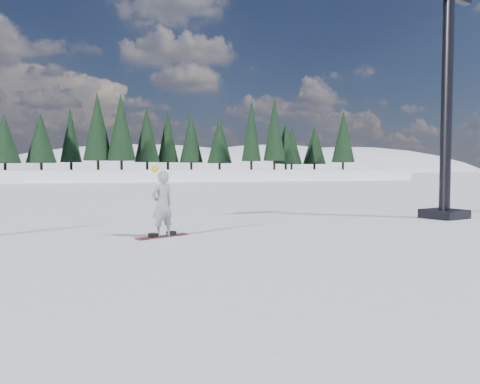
{
  "coord_description": "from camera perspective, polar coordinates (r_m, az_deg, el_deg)",
  "views": [
    {
      "loc": [
        1.58,
        -11.4,
        1.83
      ],
      "look_at": [
        5.41,
        1.93,
        1.1
      ],
      "focal_mm": 35.0,
      "sensor_mm": 36.0,
      "label": 1
    }
  ],
  "objects": [
    {
      "name": "ground",
      "position": [
        11.66,
        -23.73,
        -6.27
      ],
      "size": [
        420.0,
        420.0,
        0.0
      ],
      "primitive_type": "plane",
      "color": "white",
      "rests_on": "ground"
    },
    {
      "name": "alpine_backdrop",
      "position": [
        201.63,
        -19.74,
        -1.67
      ],
      "size": [
        412.5,
        227.0,
        53.2
      ],
      "color": "white",
      "rests_on": "ground"
    },
    {
      "name": "lift_tower",
      "position": [
        18.37,
        23.85,
        7.89
      ],
      "size": [
        2.32,
        1.6,
        8.54
      ],
      "rotation": [
        0.0,
        0.0,
        0.3
      ],
      "color": "black",
      "rests_on": "ground"
    },
    {
      "name": "snowboarder_woman",
      "position": [
        12.39,
        -9.48,
        -1.43
      ],
      "size": [
        0.75,
        0.67,
        1.88
      ],
      "rotation": [
        0.0,
        0.0,
        3.64
      ],
      "color": "gray",
      "rests_on": "ground"
    },
    {
      "name": "snowboard_woman",
      "position": [
        12.49,
        -9.43,
        -5.38
      ],
      "size": [
        1.46,
        0.93,
        0.03
      ],
      "primitive_type": "cube",
      "rotation": [
        0.0,
        0.0,
        0.47
      ],
      "color": "maroon",
      "rests_on": "ground"
    }
  ]
}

